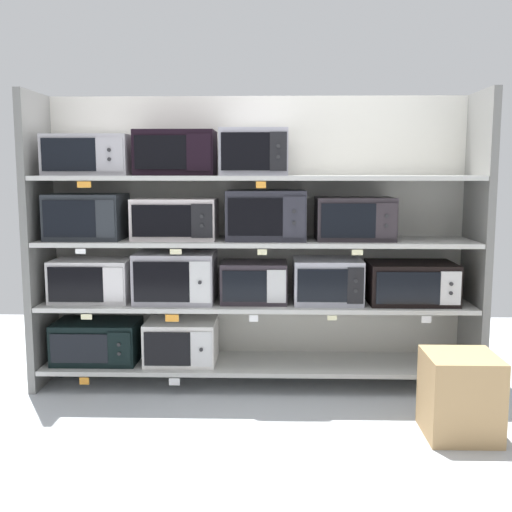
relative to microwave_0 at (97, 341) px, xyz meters
name	(u,v)px	position (x,y,z in m)	size (l,w,h in m)	color
ground	(251,450)	(1.10, -1.00, -0.30)	(6.88, 6.00, 0.02)	#B2B7BC
back_panel	(257,238)	(1.10, 0.27, 0.69)	(3.08, 0.04, 1.97)	beige
upright_left	(39,241)	(-0.37, 0.00, 0.69)	(0.05, 0.50, 1.97)	slate
upright_right	(477,243)	(2.57, 0.00, 0.69)	(0.05, 0.50, 1.97)	slate
shelf_0	(256,364)	(1.10, 0.00, -0.15)	(2.88, 0.50, 0.03)	beige
microwave_0	(97,341)	(0.00, 0.00, 0.00)	(0.57, 0.38, 0.28)	black
microwave_1	(182,341)	(0.58, 0.00, 0.01)	(0.48, 0.41, 0.29)	silver
price_tag_0	(84,381)	(-0.02, -0.25, -0.20)	(0.06, 0.00, 0.05)	orange
price_tag_1	(174,382)	(0.57, -0.25, -0.20)	(0.07, 0.00, 0.05)	white
shelf_1	(256,304)	(1.10, 0.00, 0.27)	(2.88, 0.50, 0.03)	beige
microwave_2	(92,280)	(-0.02, 0.00, 0.43)	(0.53, 0.34, 0.29)	silver
microwave_3	(176,277)	(0.55, 0.00, 0.45)	(0.53, 0.42, 0.34)	#9F9BA5
microwave_4	(254,282)	(1.08, 0.00, 0.42)	(0.44, 0.34, 0.27)	#332B32
microwave_5	(327,281)	(1.58, 0.00, 0.43)	(0.45, 0.39, 0.30)	#B4B3BF
microwave_6	(411,283)	(2.14, 0.00, 0.42)	(0.57, 0.42, 0.27)	black
price_tag_2	(86,317)	(0.01, -0.25, 0.23)	(0.07, 0.00, 0.03)	beige
price_tag_3	(172,318)	(0.56, -0.25, 0.23)	(0.09, 0.00, 0.05)	orange
price_tag_4	(254,318)	(1.09, -0.25, 0.23)	(0.06, 0.00, 0.04)	white
price_tag_5	(332,318)	(1.59, -0.25, 0.23)	(0.06, 0.00, 0.03)	beige
price_tag_6	(426,319)	(2.19, -0.25, 0.23)	(0.06, 0.00, 0.04)	white
shelf_2	(256,242)	(1.10, 0.00, 0.69)	(2.88, 0.50, 0.03)	beige
microwave_7	(87,217)	(-0.04, 0.00, 0.86)	(0.49, 0.40, 0.30)	#262A2F
microwave_8	(175,219)	(0.55, 0.00, 0.85)	(0.55, 0.34, 0.27)	silver
microwave_9	(266,215)	(1.16, 0.00, 0.87)	(0.52, 0.40, 0.33)	#2A2A33
microwave_10	(354,219)	(1.75, 0.00, 0.85)	(0.51, 0.37, 0.28)	#2E272C
price_tag_7	(80,251)	(-0.01, -0.25, 0.66)	(0.07, 0.00, 0.03)	white
price_tag_8	(176,252)	(0.59, -0.25, 0.66)	(0.07, 0.00, 0.03)	beige
price_tag_9	(262,252)	(1.14, -0.25, 0.66)	(0.06, 0.00, 0.04)	beige
price_tag_10	(357,252)	(1.74, -0.25, 0.66)	(0.07, 0.00, 0.03)	beige
shelf_3	(256,178)	(1.10, 0.00, 1.12)	(2.88, 0.50, 0.03)	beige
microwave_11	(90,155)	(-0.01, 0.00, 1.27)	(0.56, 0.37, 0.27)	#A5A2A8
microwave_12	(176,153)	(0.57, 0.00, 1.28)	(0.52, 0.34, 0.29)	black
microwave_13	(254,152)	(1.08, 0.00, 1.29)	(0.44, 0.42, 0.30)	#A3A2AF
price_tag_11	(84,185)	(0.03, -0.25, 1.08)	(0.09, 0.00, 0.04)	orange
price_tag_12	(261,185)	(1.13, -0.25, 1.08)	(0.06, 0.00, 0.04)	orange
shipping_carton	(460,395)	(2.24, -0.81, -0.06)	(0.39, 0.39, 0.46)	tan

